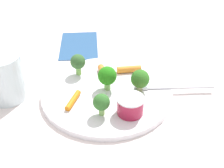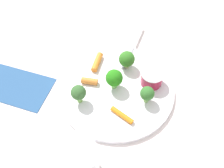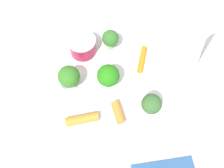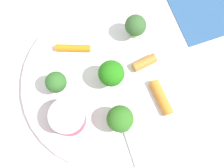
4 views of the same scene
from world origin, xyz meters
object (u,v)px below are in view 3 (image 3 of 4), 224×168
Objects in this scene: plate at (109,84)px; broccoli_floret_2 at (151,104)px; carrot_stick_0 at (118,112)px; broccoli_floret_3 at (69,77)px; carrot_stick_2 at (82,119)px; sauce_cup at (82,46)px; broccoli_floret_1 at (108,76)px; carrot_stick_1 at (142,59)px; broccoli_floret_0 at (110,39)px; fork at (31,90)px.

broccoli_floret_2 reaches higher than plate.
plate is at bearing 25.47° from carrot_stick_0.
broccoli_floret_3 is 0.89× the size of carrot_stick_2.
carrot_stick_0 is at bearing -112.91° from broccoli_floret_3.
sauce_cup is 0.95× the size of carrot_stick_2.
carrot_stick_1 is at bearing -40.35° from broccoli_floret_1.
carrot_stick_2 is at bearing 173.77° from broccoli_floret_0.
broccoli_floret_1 reaches higher than plate.
broccoli_floret_0 is 0.81× the size of carrot_stick_1.
broccoli_floret_0 is 0.14m from carrot_stick_0.
broccoli_floret_3 is 0.15m from carrot_stick_1.
broccoli_floret_0 is 0.15m from broccoli_floret_2.
carrot_stick_1 is at bearing -58.07° from broccoli_floret_3.
broccoli_floret_1 is at bearing -73.89° from fork.
plate is 5.25× the size of sauce_cup.
carrot_stick_0 reaches higher than fork.
carrot_stick_0 reaches higher than plate.
broccoli_floret_3 is at bearing 149.99° from broccoli_floret_0.
carrot_stick_1 is 0.22m from fork.
broccoli_floret_0 is at bearing -69.65° from sauce_cup.
carrot_stick_1 is (0.06, -0.05, 0.01)m from plate.
broccoli_floret_2 is 0.22m from fork.
broccoli_floret_2 is 0.12m from carrot_stick_2.
fork is (0.01, 0.17, -0.01)m from carrot_stick_0.
carrot_stick_1 is (0.06, -0.05, -0.03)m from broccoli_floret_1.
carrot_stick_0 is at bearing -154.53° from plate.
sauce_cup is 1.05× the size of broccoli_floret_2.
broccoli_floret_2 reaches higher than fork.
sauce_cup is at bearing -35.04° from fork.
carrot_stick_2 is at bearing 158.46° from broccoli_floret_1.
carrot_stick_1 is 1.02× the size of carrot_stick_2.
broccoli_floret_1 reaches higher than sauce_cup.
carrot_stick_2 is (-0.07, -0.04, -0.02)m from broccoli_floret_3.
broccoli_floret_0 is at bearing 9.01° from broccoli_floret_1.
sauce_cup is at bearing 54.87° from broccoli_floret_2.
fork is (-0.00, 0.22, -0.03)m from broccoli_floret_2.
broccoli_floret_2 is 0.11m from carrot_stick_1.
broccoli_floret_1 is 0.96× the size of carrot_stick_2.
fork is at bearing 90.38° from broccoli_floret_2.
plate is 0.08m from carrot_stick_1.
broccoli_floret_1 is 1.40× the size of carrot_stick_0.
broccoli_floret_0 reaches higher than carrot_stick_2.
broccoli_floret_1 is at bearing -21.54° from carrot_stick_2.
carrot_stick_2 is at bearing -149.76° from broccoli_floret_3.
broccoli_floret_0 is at bearing -6.23° from carrot_stick_2.
carrot_stick_0 is (-0.12, -0.09, -0.01)m from sauce_cup.
sauce_cup is at bearing 110.35° from broccoli_floret_0.
broccoli_floret_1 is 0.15m from fork.
carrot_stick_0 is 0.06m from carrot_stick_2.
broccoli_floret_2 is (-0.04, -0.08, 0.04)m from plate.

